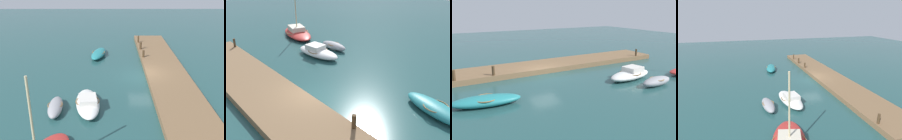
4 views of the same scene
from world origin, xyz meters
The scene contains 9 objects.
ground_plane centered at (0.00, 0.00, 0.00)m, with size 84.00×84.00×0.00m, color #234C4C.
dock_platform centered at (0.00, -2.24, 0.24)m, with size 27.78×3.91×0.47m, color brown.
dinghy_grey centered at (-6.34, 6.99, 0.36)m, with size 3.05×1.23×0.71m.
rowboat_teal centered at (6.03, 4.45, 0.34)m, with size 4.41×2.12×0.67m.
motorboat_white centered at (-5.85, 4.70, 0.43)m, with size 4.68×2.32×1.04m.
mooring_post_west centered at (-11.90, -0.54, 0.87)m, with size 0.21×0.21×0.79m, color #47331E.
mooring_post_mid_west centered at (4.38, -0.54, 0.86)m, with size 0.24×0.24×0.77m, color #47331E.
mooring_post_mid_east centered at (7.37, -0.54, 0.89)m, with size 0.27×0.27×0.83m, color #47331E.
mooring_post_east centered at (10.31, -0.54, 0.91)m, with size 0.20×0.20×0.88m, color #47331E.
Camera 4 is at (-22.42, 9.46, 8.53)m, focal length 30.69 mm.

